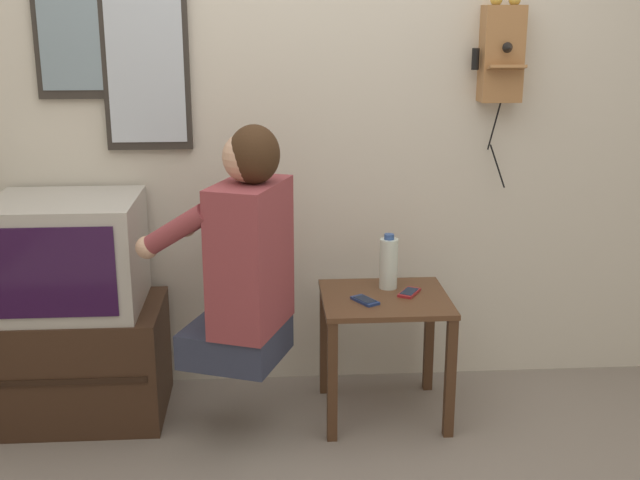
# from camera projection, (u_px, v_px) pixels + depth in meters

# --- Properties ---
(wall_back) EXTENTS (6.80, 0.05, 2.55)m
(wall_back) POSITION_uv_depth(u_px,v_px,m) (291.00, 106.00, 3.48)
(wall_back) COLOR beige
(wall_back) RESTS_ON ground_plane
(side_table) EXTENTS (0.52, 0.48, 0.53)m
(side_table) POSITION_uv_depth(u_px,v_px,m) (385.00, 321.00, 3.35)
(side_table) COLOR #51331E
(side_table) RESTS_ON ground_plane
(person) EXTENTS (0.60, 0.54, 0.93)m
(person) POSITION_uv_depth(u_px,v_px,m) (244.00, 256.00, 3.07)
(person) COLOR #2D3347
(person) RESTS_ON ground_plane
(tv_stand) EXTENTS (0.71, 0.51, 0.48)m
(tv_stand) POSITION_uv_depth(u_px,v_px,m) (80.00, 361.00, 3.40)
(tv_stand) COLOR #382316
(tv_stand) RESTS_ON ground_plane
(television) EXTENTS (0.59, 0.52, 0.46)m
(television) POSITION_uv_depth(u_px,v_px,m) (67.00, 254.00, 3.28)
(television) COLOR #ADA89E
(television) RESTS_ON tv_stand
(wall_phone_antique) EXTENTS (0.21, 0.18, 0.82)m
(wall_phone_antique) POSITION_uv_depth(u_px,v_px,m) (501.00, 53.00, 3.40)
(wall_phone_antique) COLOR #9E6B3D
(framed_picture) EXTENTS (0.32, 0.03, 0.53)m
(framed_picture) POSITION_uv_depth(u_px,v_px,m) (73.00, 34.00, 3.30)
(framed_picture) COLOR #2D2823
(wall_mirror) EXTENTS (0.36, 0.03, 0.67)m
(wall_mirror) POSITION_uv_depth(u_px,v_px,m) (146.00, 69.00, 3.36)
(wall_mirror) COLOR #2D2823
(cell_phone_held) EXTENTS (0.11, 0.14, 0.01)m
(cell_phone_held) POSITION_uv_depth(u_px,v_px,m) (365.00, 300.00, 3.25)
(cell_phone_held) COLOR navy
(cell_phone_held) RESTS_ON side_table
(cell_phone_spare) EXTENTS (0.11, 0.14, 0.01)m
(cell_phone_spare) POSITION_uv_depth(u_px,v_px,m) (409.00, 292.00, 3.35)
(cell_phone_spare) COLOR maroon
(cell_phone_spare) RESTS_ON side_table
(water_bottle) EXTENTS (0.08, 0.08, 0.24)m
(water_bottle) POSITION_uv_depth(u_px,v_px,m) (389.00, 263.00, 3.39)
(water_bottle) COLOR silver
(water_bottle) RESTS_ON side_table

